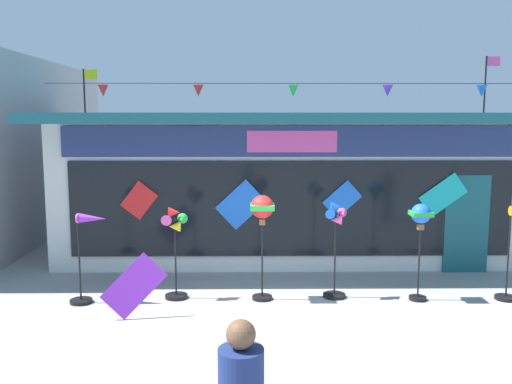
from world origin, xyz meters
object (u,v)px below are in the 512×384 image
kite_shop_building (285,181)px  wind_spinner_far_left (87,249)px  wind_spinner_left (175,241)px  wind_spinner_center_right (335,241)px  display_kite_on_ground (134,286)px  wind_spinner_center_left (262,215)px  wind_spinner_right (421,223)px

kite_shop_building → wind_spinner_far_left: bearing=-132.8°
wind_spinner_left → wind_spinner_center_right: wind_spinner_center_right is taller
display_kite_on_ground → kite_shop_building: bearing=60.0°
wind_spinner_far_left → wind_spinner_left: bearing=8.2°
wind_spinner_left → wind_spinner_center_left: size_ratio=0.89×
wind_spinner_far_left → wind_spinner_right: 5.68m
wind_spinner_center_left → kite_shop_building: bearing=80.5°
display_kite_on_ground → wind_spinner_center_left: bearing=23.3°
wind_spinner_center_right → wind_spinner_right: (1.43, -0.14, 0.33)m
kite_shop_building → wind_spinner_far_left: 5.33m
wind_spinner_center_right → display_kite_on_ground: bearing=-163.9°
wind_spinner_left → display_kite_on_ground: wind_spinner_left is taller
wind_spinner_right → display_kite_on_ground: wind_spinner_right is taller
wind_spinner_center_right → display_kite_on_ground: wind_spinner_center_right is taller
kite_shop_building → wind_spinner_center_left: 3.78m
wind_spinner_center_left → wind_spinner_right: size_ratio=1.08×
display_kite_on_ground → wind_spinner_left: bearing=60.6°
wind_spinner_far_left → kite_shop_building: bearing=47.2°
kite_shop_building → display_kite_on_ground: size_ratio=10.77×
wind_spinner_center_right → wind_spinner_right: size_ratio=1.01×
wind_spinner_left → wind_spinner_right: bearing=-1.6°
wind_spinner_center_left → wind_spinner_center_right: wind_spinner_center_left is taller
wind_spinner_far_left → wind_spinner_center_left: bearing=2.9°
wind_spinner_left → wind_spinner_center_right: size_ratio=0.95×
kite_shop_building → wind_spinner_left: kite_shop_building is taller
kite_shop_building → wind_spinner_right: bearing=-61.3°
wind_spinner_center_right → wind_spinner_right: bearing=-5.5°
kite_shop_building → wind_spinner_center_right: (0.65, -3.65, -0.62)m
kite_shop_building → wind_spinner_center_left: bearing=-99.5°
wind_spinner_left → wind_spinner_right: 4.22m
wind_spinner_right → kite_shop_building: bearing=118.7°
display_kite_on_ground → wind_spinner_right: bearing=9.8°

